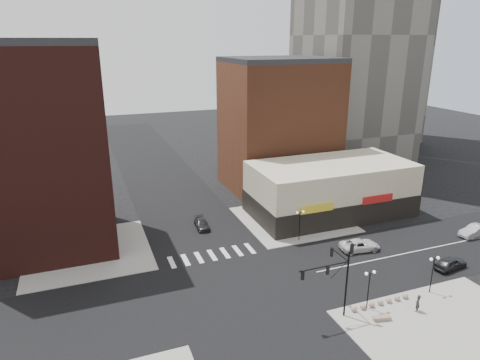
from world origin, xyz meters
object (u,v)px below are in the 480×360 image
street_lamp_se_b (434,266)px  street_lamp_ne (300,218)px  white_suv (360,245)px  stone_bench (382,318)px  traffic_signal (337,271)px  silver_sedan (475,231)px  pedestrian (418,303)px  street_lamp_se_a (369,280)px  dark_sedan_north (202,224)px  dark_sedan_east (451,263)px

street_lamp_se_b → street_lamp_ne: 17.46m
white_suv → stone_bench: white_suv is taller
street_lamp_se_b → traffic_signal: bearing=179.2°
street_lamp_se_b → silver_sedan: (16.13, 8.74, -2.51)m
silver_sedan → pedestrian: bearing=-65.7°
traffic_signal → pedestrian: traffic_signal is taller
traffic_signal → white_suv: traffic_signal is taller
street_lamp_se_b → street_lamp_ne: same height
traffic_signal → stone_bench: bearing=-30.2°
traffic_signal → street_lamp_se_a: 4.12m
street_lamp_se_a → white_suv: 13.12m
silver_sedan → traffic_signal: bearing=-77.5°
white_suv → dark_sedan_north: bearing=58.6°
stone_bench → street_lamp_se_a: bearing=106.6°
pedestrian → dark_sedan_east: bearing=178.8°
silver_sedan → dark_sedan_north: size_ratio=1.12×
white_suv → dark_sedan_east: 10.50m
street_lamp_ne → white_suv: 8.27m
dark_sedan_east → stone_bench: bearing=103.1°
dark_sedan_east → pedestrian: size_ratio=2.36×
traffic_signal → street_lamp_ne: bearing=73.3°
street_lamp_ne → silver_sedan: 24.37m
traffic_signal → stone_bench: (3.92, -2.28, -4.62)m
street_lamp_se_a → street_lamp_se_b: (8.00, 0.00, 0.00)m
street_lamp_ne → dark_sedan_east: bearing=-44.5°
street_lamp_ne → pedestrian: size_ratio=2.28×
street_lamp_ne → dark_sedan_east: (13.08, -12.84, -2.56)m
dark_sedan_east → white_suv: bearing=35.3°
street_lamp_se_b → pedestrian: (-3.70, -2.18, -2.26)m
street_lamp_se_b → dark_sedan_north: 30.59m
dark_sedan_east → stone_bench: dark_sedan_east is taller
traffic_signal → dark_sedan_north: traffic_signal is taller
dark_sedan_east → stone_bench: (-13.92, -5.27, -0.40)m
pedestrian → street_lamp_se_b: bearing=-179.3°
traffic_signal → silver_sedan: (27.89, 8.57, -4.19)m
street_lamp_se_a → street_lamp_se_b: bearing=0.0°
white_suv → dark_sedan_north: white_suv is taller
dark_sedan_east → dark_sedan_north: dark_sedan_east is taller
street_lamp_se_a → dark_sedan_north: bearing=112.2°
pedestrian → dark_sedan_north: bearing=-91.6°
street_lamp_se_b → pedestrian: 4.85m
street_lamp_se_b → dark_sedan_north: street_lamp_se_b is taller
silver_sedan → stone_bench: silver_sedan is taller
traffic_signal → silver_sedan: traffic_signal is taller
pedestrian → stone_bench: 4.21m
street_lamp_se_b → dark_sedan_east: 7.31m
street_lamp_ne → dark_sedan_north: bearing=142.2°
street_lamp_se_b → dark_sedan_east: bearing=27.4°
street_lamp_ne → dark_sedan_east: 18.51m
street_lamp_se_a → pedestrian: street_lamp_se_a is taller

